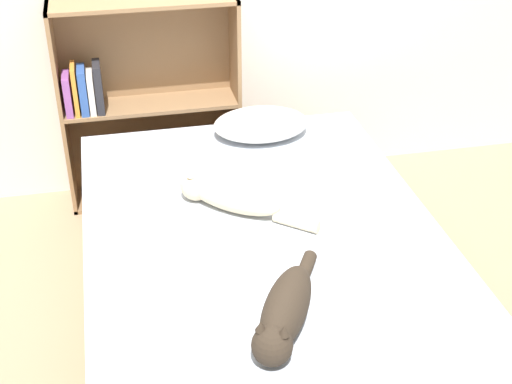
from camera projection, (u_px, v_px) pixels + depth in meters
The scene contains 6 objects.
ground_plane at pixel (264, 331), 3.03m from camera, with size 8.00×8.00×0.00m, color #997F60.
bed at pixel (264, 285), 2.90m from camera, with size 1.43×2.08×0.50m.
pillow at pixel (261, 124), 3.48m from camera, with size 0.46×0.34×0.12m.
cat_light at pixel (227, 194), 2.91m from camera, with size 0.51×0.45×0.16m.
cat_dark at pixel (284, 313), 2.26m from camera, with size 0.36×0.55×0.16m.
bookshelf at pixel (143, 99), 3.74m from camera, with size 0.92×0.26×1.09m.
Camera 1 is at (-0.52, -2.23, 2.08)m, focal length 50.00 mm.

